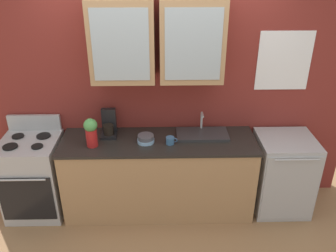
{
  "coord_description": "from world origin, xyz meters",
  "views": [
    {
      "loc": [
        0.03,
        -3.26,
        2.72
      ],
      "look_at": [
        0.1,
        0.0,
        1.06
      ],
      "focal_mm": 37.77,
      "sensor_mm": 36.0,
      "label": 1
    }
  ],
  "objects_px": {
    "sink_faucet": "(202,134)",
    "vase": "(91,131)",
    "stove_range": "(35,176)",
    "cup_near_sink": "(170,140)",
    "dishwasher": "(282,174)",
    "bowl_stack": "(146,139)",
    "coffee_maker": "(109,126)"
  },
  "relations": [
    {
      "from": "sink_faucet",
      "to": "vase",
      "type": "bearing_deg",
      "value": -170.32
    },
    {
      "from": "vase",
      "to": "stove_range",
      "type": "bearing_deg",
      "value": 172.37
    },
    {
      "from": "stove_range",
      "to": "cup_near_sink",
      "type": "xyz_separation_m",
      "value": [
        1.5,
        -0.07,
        0.48
      ]
    },
    {
      "from": "dishwasher",
      "to": "sink_faucet",
      "type": "bearing_deg",
      "value": 173.23
    },
    {
      "from": "bowl_stack",
      "to": "stove_range",
      "type": "bearing_deg",
      "value": 178.56
    },
    {
      "from": "dishwasher",
      "to": "coffee_maker",
      "type": "distance_m",
      "value": 2.0
    },
    {
      "from": "stove_range",
      "to": "bowl_stack",
      "type": "height_order",
      "value": "stove_range"
    },
    {
      "from": "sink_faucet",
      "to": "vase",
      "type": "height_order",
      "value": "vase"
    },
    {
      "from": "bowl_stack",
      "to": "dishwasher",
      "type": "distance_m",
      "value": 1.59
    },
    {
      "from": "stove_range",
      "to": "coffee_maker",
      "type": "xyz_separation_m",
      "value": [
        0.84,
        0.15,
        0.54
      ]
    },
    {
      "from": "stove_range",
      "to": "sink_faucet",
      "type": "height_order",
      "value": "sink_faucet"
    },
    {
      "from": "cup_near_sink",
      "to": "coffee_maker",
      "type": "distance_m",
      "value": 0.7
    },
    {
      "from": "vase",
      "to": "sink_faucet",
      "type": "bearing_deg",
      "value": 9.68
    },
    {
      "from": "cup_near_sink",
      "to": "coffee_maker",
      "type": "height_order",
      "value": "coffee_maker"
    },
    {
      "from": "vase",
      "to": "dishwasher",
      "type": "distance_m",
      "value": 2.15
    },
    {
      "from": "sink_faucet",
      "to": "vase",
      "type": "xyz_separation_m",
      "value": [
        -1.16,
        -0.2,
        0.15
      ]
    },
    {
      "from": "stove_range",
      "to": "bowl_stack",
      "type": "xyz_separation_m",
      "value": [
        1.25,
        -0.03,
        0.48
      ]
    },
    {
      "from": "sink_faucet",
      "to": "cup_near_sink",
      "type": "bearing_deg",
      "value": -153.53
    },
    {
      "from": "dishwasher",
      "to": "coffee_maker",
      "type": "relative_size",
      "value": 3.06
    },
    {
      "from": "stove_range",
      "to": "bowl_stack",
      "type": "distance_m",
      "value": 1.33
    },
    {
      "from": "stove_range",
      "to": "coffee_maker",
      "type": "bearing_deg",
      "value": 9.86
    },
    {
      "from": "coffee_maker",
      "to": "vase",
      "type": "bearing_deg",
      "value": -121.16
    },
    {
      "from": "cup_near_sink",
      "to": "stove_range",
      "type": "bearing_deg",
      "value": 177.24
    },
    {
      "from": "bowl_stack",
      "to": "vase",
      "type": "bearing_deg",
      "value": -173.49
    },
    {
      "from": "sink_faucet",
      "to": "dishwasher",
      "type": "bearing_deg",
      "value": -6.77
    },
    {
      "from": "sink_faucet",
      "to": "cup_near_sink",
      "type": "xyz_separation_m",
      "value": [
        -0.35,
        -0.18,
        0.02
      ]
    },
    {
      "from": "vase",
      "to": "cup_near_sink",
      "type": "distance_m",
      "value": 0.81
    },
    {
      "from": "cup_near_sink",
      "to": "dishwasher",
      "type": "xyz_separation_m",
      "value": [
        1.26,
        0.07,
        -0.48
      ]
    },
    {
      "from": "cup_near_sink",
      "to": "vase",
      "type": "bearing_deg",
      "value": -178.47
    },
    {
      "from": "stove_range",
      "to": "dishwasher",
      "type": "bearing_deg",
      "value": -0.09
    },
    {
      "from": "bowl_stack",
      "to": "coffee_maker",
      "type": "relative_size",
      "value": 0.62
    },
    {
      "from": "bowl_stack",
      "to": "dishwasher",
      "type": "bearing_deg",
      "value": 1.01
    }
  ]
}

